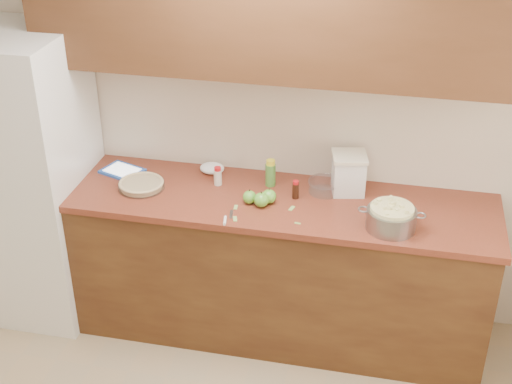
% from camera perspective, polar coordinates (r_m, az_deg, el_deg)
% --- Properties ---
extents(room_shell, '(3.60, 3.60, 3.60)m').
position_cam_1_polar(room_shell, '(2.64, -5.93, -8.97)').
color(room_shell, tan).
rests_on(room_shell, ground).
extents(counter_run, '(2.64, 0.68, 0.92)m').
position_cam_1_polar(counter_run, '(4.28, 0.56, -5.77)').
color(counter_run, brown).
rests_on(counter_run, ground).
extents(upper_cabinets, '(2.60, 0.34, 0.70)m').
position_cam_1_polar(upper_cabinets, '(3.78, 1.16, 14.40)').
color(upper_cabinets, '#4F2C18').
rests_on(upper_cabinets, room_shell).
extents(fridge, '(0.70, 0.70, 1.80)m').
position_cam_1_polar(fridge, '(4.49, -17.81, 1.07)').
color(fridge, white).
rests_on(fridge, ground).
extents(pie, '(0.27, 0.27, 0.04)m').
position_cam_1_polar(pie, '(4.17, -9.16, 0.59)').
color(pie, silver).
rests_on(pie, counter_run).
extents(colander, '(0.35, 0.26, 0.13)m').
position_cam_1_polar(colander, '(3.79, 10.77, -2.05)').
color(colander, gray).
rests_on(colander, counter_run).
extents(flour_canister, '(0.23, 0.23, 0.24)m').
position_cam_1_polar(flour_canister, '(4.07, 7.42, 1.52)').
color(flour_canister, white).
rests_on(flour_canister, counter_run).
extents(tablet, '(0.28, 0.25, 0.02)m').
position_cam_1_polar(tablet, '(4.37, -10.65, 1.67)').
color(tablet, blue).
rests_on(tablet, counter_run).
extents(paring_knife, '(0.04, 0.16, 0.02)m').
position_cam_1_polar(paring_knife, '(3.82, -2.42, -2.21)').
color(paring_knife, gray).
rests_on(paring_knife, counter_run).
extents(lemon_bottle, '(0.06, 0.06, 0.16)m').
position_cam_1_polar(lemon_bottle, '(4.12, 1.17, 1.51)').
color(lemon_bottle, '#4C8C38').
rests_on(lemon_bottle, counter_run).
extents(cinnamon_shaker, '(0.05, 0.05, 0.11)m').
position_cam_1_polar(cinnamon_shaker, '(4.15, -3.07, 1.26)').
color(cinnamon_shaker, beige).
rests_on(cinnamon_shaker, counter_run).
extents(vanilla_bottle, '(0.04, 0.04, 0.11)m').
position_cam_1_polar(vanilla_bottle, '(4.01, 3.19, 0.18)').
color(vanilla_bottle, black).
rests_on(vanilla_bottle, counter_run).
extents(mixing_bowl, '(0.20, 0.20, 0.07)m').
position_cam_1_polar(mixing_bowl, '(4.09, 5.53, 0.51)').
color(mixing_bowl, silver).
rests_on(mixing_bowl, counter_run).
extents(paper_towel, '(0.18, 0.17, 0.06)m').
position_cam_1_polar(paper_towel, '(4.29, -3.54, 1.91)').
color(paper_towel, white).
rests_on(paper_towel, counter_run).
extents(apple_left, '(0.08, 0.08, 0.09)m').
position_cam_1_polar(apple_left, '(3.96, -0.52, -0.41)').
color(apple_left, '#5CA832').
rests_on(apple_left, counter_run).
extents(apple_center, '(0.08, 0.08, 0.09)m').
position_cam_1_polar(apple_center, '(3.96, 1.05, -0.35)').
color(apple_center, '#5CA832').
rests_on(apple_center, counter_run).
extents(apple_front, '(0.08, 0.08, 0.09)m').
position_cam_1_polar(apple_front, '(3.93, 0.44, -0.63)').
color(apple_front, '#5CA832').
rests_on(apple_front, counter_run).
extents(peel_a, '(0.03, 0.06, 0.00)m').
position_cam_1_polar(peel_a, '(3.93, 2.88, -1.32)').
color(peel_a, '#96C05D').
rests_on(peel_a, counter_run).
extents(peel_b, '(0.02, 0.05, 0.00)m').
position_cam_1_polar(peel_b, '(3.94, -1.64, -1.23)').
color(peel_b, '#96C05D').
rests_on(peel_b, counter_run).
extents(peel_c, '(0.03, 0.02, 0.00)m').
position_cam_1_polar(peel_c, '(3.80, 3.34, -2.51)').
color(peel_c, '#96C05D').
rests_on(peel_c, counter_run).
extents(peel_d, '(0.03, 0.05, 0.00)m').
position_cam_1_polar(peel_d, '(3.83, -1.69, -2.16)').
color(peel_d, '#96C05D').
rests_on(peel_d, counter_run).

